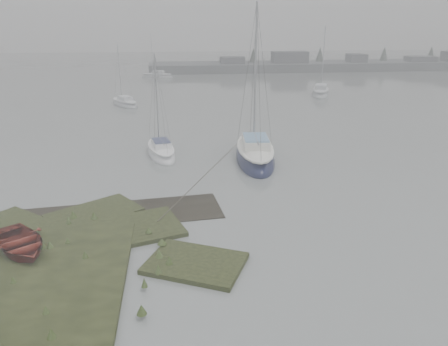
# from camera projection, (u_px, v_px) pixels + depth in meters

# --- Properties ---
(ground) EXTENTS (160.00, 160.00, 0.00)m
(ground) POSITION_uv_depth(u_px,v_px,m) (175.00, 108.00, 44.83)
(ground) COLOR slate
(ground) RESTS_ON ground
(far_shoreline) EXTENTS (60.00, 8.00, 4.15)m
(far_shoreline) POSITION_uv_depth(u_px,v_px,m) (326.00, 65.00, 77.26)
(far_shoreline) COLOR #4C4F51
(far_shoreline) RESTS_ON ground
(sailboat_main) EXTENTS (3.06, 7.62, 10.51)m
(sailboat_main) POSITION_uv_depth(u_px,v_px,m) (255.00, 155.00, 28.40)
(sailboat_main) COLOR black
(sailboat_main) RESTS_ON ground
(sailboat_white) EXTENTS (2.66, 5.29, 7.13)m
(sailboat_white) POSITION_uv_depth(u_px,v_px,m) (161.00, 152.00, 29.38)
(sailboat_white) COLOR silver
(sailboat_white) RESTS_ON ground
(sailboat_far_a) EXTENTS (3.89, 4.85, 6.72)m
(sailboat_far_a) POSITION_uv_depth(u_px,v_px,m) (125.00, 104.00, 45.96)
(sailboat_far_a) COLOR #A7ACB1
(sailboat_far_a) RESTS_ON ground
(sailboat_far_b) EXTENTS (3.96, 6.33, 8.50)m
(sailboat_far_b) POSITION_uv_depth(u_px,v_px,m) (321.00, 93.00, 52.21)
(sailboat_far_b) COLOR #A2A8AB
(sailboat_far_b) RESTS_ON ground
(sailboat_far_c) EXTENTS (5.26, 2.88, 7.06)m
(sailboat_far_c) POSITION_uv_depth(u_px,v_px,m) (157.00, 76.00, 67.34)
(sailboat_far_c) COLOR #A2A5AB
(sailboat_far_c) RESTS_ON ground
(dinghy) EXTENTS (3.79, 4.05, 0.68)m
(dinghy) POSITION_uv_depth(u_px,v_px,m) (20.00, 243.00, 16.84)
(dinghy) COLOR maroon
(dinghy) RESTS_ON marsh_bank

